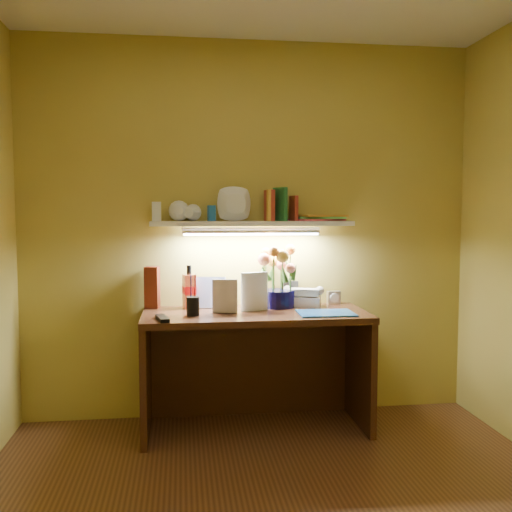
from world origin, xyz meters
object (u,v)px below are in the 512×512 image
(telephone, at_px, (304,296))
(whisky_bottle, at_px, (189,287))
(desk, at_px, (255,371))
(desk_clock, at_px, (334,297))
(flower_bouquet, at_px, (278,277))

(telephone, distance_m, whisky_bottle, 0.76)
(telephone, relative_size, whisky_bottle, 0.80)
(desk, height_order, desk_clock, desk_clock)
(desk_clock, relative_size, whisky_bottle, 0.31)
(flower_bouquet, bearing_deg, desk, -135.46)
(desk, distance_m, flower_bouquet, 0.62)
(whisky_bottle, bearing_deg, desk, -24.44)
(desk, xyz_separation_m, whisky_bottle, (-0.41, 0.19, 0.52))
(desk_clock, bearing_deg, flower_bouquet, -171.47)
(desk, distance_m, telephone, 0.59)
(flower_bouquet, xyz_separation_m, telephone, (0.18, 0.01, -0.13))
(desk, xyz_separation_m, flower_bouquet, (0.17, 0.17, 0.57))
(desk, distance_m, desk_clock, 0.75)
(desk, height_order, whisky_bottle, whisky_bottle)
(flower_bouquet, bearing_deg, desk_clock, 11.27)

